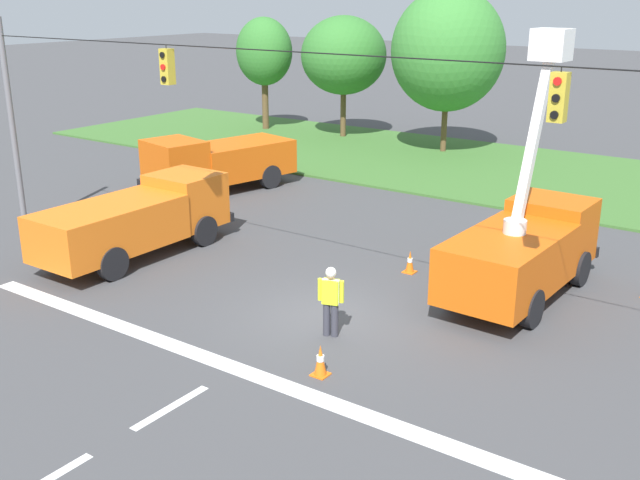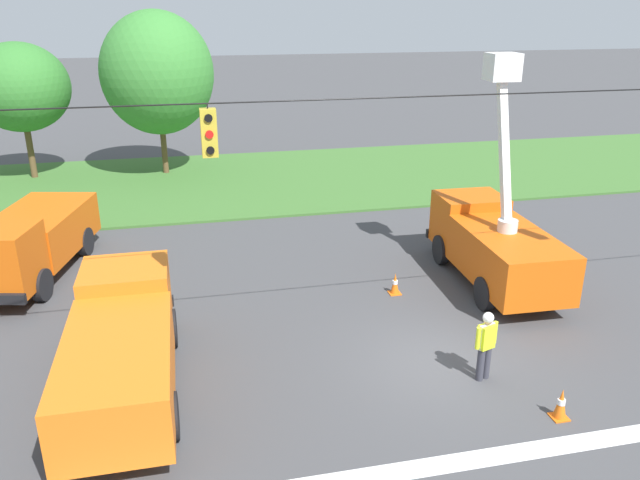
% 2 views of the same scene
% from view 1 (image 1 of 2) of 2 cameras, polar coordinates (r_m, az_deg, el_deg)
% --- Properties ---
extents(ground_plane, '(200.00, 200.00, 0.00)m').
position_cam_1_polar(ground_plane, '(19.44, 0.53, -5.77)').
color(ground_plane, '#424244').
extents(grass_verge, '(56.00, 12.00, 0.10)m').
position_cam_1_polar(grass_verge, '(35.02, 17.63, 4.47)').
color(grass_verge, '#3D6B2D').
rests_on(grass_verge, ground).
extents(lane_markings, '(17.60, 15.25, 0.01)m').
position_cam_1_polar(lane_markings, '(16.03, -9.94, -11.66)').
color(lane_markings, silver).
rests_on(lane_markings, ground).
extents(signal_gantry, '(26.20, 0.33, 7.20)m').
position_cam_1_polar(signal_gantry, '(18.11, 0.60, 6.57)').
color(signal_gantry, slate).
rests_on(signal_gantry, ground).
extents(tree_far_west, '(3.48, 3.01, 6.59)m').
position_cam_1_polar(tree_far_west, '(45.26, -4.28, 14.10)').
color(tree_far_west, brown).
rests_on(tree_far_west, ground).
extents(tree_west, '(4.72, 4.82, 6.75)m').
position_cam_1_polar(tree_west, '(42.68, 1.82, 13.87)').
color(tree_west, brown).
rests_on(tree_west, ground).
extents(tree_centre, '(5.57, 6.05, 8.21)m').
position_cam_1_polar(tree_centre, '(38.93, 9.74, 14.05)').
color(tree_centre, brown).
rests_on(tree_centre, ground).
extents(utility_truck_bucket_lift, '(2.53, 6.27, 7.08)m').
position_cam_1_polar(utility_truck_bucket_lift, '(20.95, 15.28, -0.44)').
color(utility_truck_bucket_lift, '#D6560F').
rests_on(utility_truck_bucket_lift, ground).
extents(utility_truck_support_near, '(3.78, 6.80, 2.38)m').
position_cam_1_polar(utility_truck_support_near, '(31.52, -7.86, 5.95)').
color(utility_truck_support_near, '#D6560F').
rests_on(utility_truck_support_near, ground).
extents(utility_truck_support_far, '(2.35, 6.68, 2.23)m').
position_cam_1_polar(utility_truck_support_far, '(24.14, -13.71, 1.64)').
color(utility_truck_support_far, orange).
rests_on(utility_truck_support_far, ground).
extents(road_worker, '(0.62, 0.36, 1.77)m').
position_cam_1_polar(road_worker, '(17.96, 0.83, -4.40)').
color(road_worker, '#383842').
rests_on(road_worker, ground).
extents(traffic_cone_foreground_right, '(0.36, 0.36, 0.72)m').
position_cam_1_polar(traffic_cone_foreground_right, '(16.43, 0.03, -9.16)').
color(traffic_cone_foreground_right, orange).
rests_on(traffic_cone_foreground_right, ground).
extents(traffic_cone_mid_right, '(0.36, 0.36, 0.68)m').
position_cam_1_polar(traffic_cone_mid_right, '(22.39, 6.87, -1.67)').
color(traffic_cone_mid_right, orange).
rests_on(traffic_cone_mid_right, ground).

